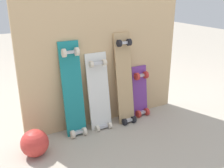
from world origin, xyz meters
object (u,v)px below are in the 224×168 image
(skateboard_natural, at_px, (125,82))
(skateboard_purple, at_px, (140,94))
(skateboard_teal, at_px, (73,93))
(skateboard_white, at_px, (99,95))
(rubber_ball, at_px, (35,143))

(skateboard_natural, height_order, skateboard_purple, skateboard_natural)
(skateboard_natural, bearing_deg, skateboard_purple, 8.63)
(skateboard_teal, xyz_separation_m, skateboard_white, (0.24, -0.00, -0.07))
(skateboard_purple, bearing_deg, skateboard_white, -177.27)
(skateboard_white, height_order, rubber_ball, skateboard_white)
(skateboard_teal, distance_m, skateboard_purple, 0.73)
(skateboard_teal, height_order, rubber_ball, skateboard_teal)
(skateboard_natural, bearing_deg, skateboard_white, 178.13)
(skateboard_white, bearing_deg, skateboard_teal, 179.81)
(skateboard_teal, distance_m, rubber_ball, 0.51)
(skateboard_teal, xyz_separation_m, skateboard_natural, (0.51, -0.01, 0.01))
(skateboard_white, height_order, skateboard_natural, skateboard_natural)
(skateboard_teal, height_order, skateboard_purple, skateboard_teal)
(skateboard_teal, bearing_deg, skateboard_purple, 1.73)
(skateboard_natural, bearing_deg, rubber_ball, -169.47)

